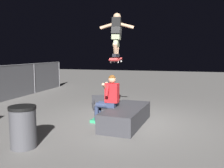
{
  "coord_description": "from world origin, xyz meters",
  "views": [
    {
      "loc": [
        -6.34,
        -1.4,
        1.83
      ],
      "look_at": [
        -0.28,
        0.32,
        1.05
      ],
      "focal_mm": 39.65,
      "sensor_mm": 36.0,
      "label": 1
    }
  ],
  "objects_px": {
    "skater_airborne": "(116,33)",
    "ledge_box_main": "(126,116)",
    "skateboard": "(116,60)",
    "kicker_ramp": "(105,105)",
    "person_sitting_on_ledge": "(108,97)",
    "trash_bin": "(23,127)"
  },
  "relations": [
    {
      "from": "person_sitting_on_ledge",
      "to": "kicker_ramp",
      "type": "bearing_deg",
      "value": 20.46
    },
    {
      "from": "skater_airborne",
      "to": "trash_bin",
      "type": "height_order",
      "value": "skater_airborne"
    },
    {
      "from": "ledge_box_main",
      "to": "skateboard",
      "type": "height_order",
      "value": "skateboard"
    },
    {
      "from": "ledge_box_main",
      "to": "skateboard",
      "type": "xyz_separation_m",
      "value": [
        0.06,
        0.29,
        1.44
      ]
    },
    {
      "from": "skateboard",
      "to": "kicker_ramp",
      "type": "distance_m",
      "value": 2.52
    },
    {
      "from": "ledge_box_main",
      "to": "trash_bin",
      "type": "relative_size",
      "value": 2.45
    },
    {
      "from": "skateboard",
      "to": "skater_airborne",
      "type": "distance_m",
      "value": 0.69
    },
    {
      "from": "skateboard",
      "to": "trash_bin",
      "type": "height_order",
      "value": "skateboard"
    },
    {
      "from": "skater_airborne",
      "to": "ledge_box_main",
      "type": "bearing_deg",
      "value": -111.57
    },
    {
      "from": "kicker_ramp",
      "to": "person_sitting_on_ledge",
      "type": "bearing_deg",
      "value": -159.54
    },
    {
      "from": "kicker_ramp",
      "to": "trash_bin",
      "type": "relative_size",
      "value": 1.78
    },
    {
      "from": "skateboard",
      "to": "ledge_box_main",
      "type": "bearing_deg",
      "value": -101.71
    },
    {
      "from": "ledge_box_main",
      "to": "kicker_ramp",
      "type": "bearing_deg",
      "value": 32.62
    },
    {
      "from": "ledge_box_main",
      "to": "trash_bin",
      "type": "distance_m",
      "value": 2.62
    },
    {
      "from": "person_sitting_on_ledge",
      "to": "kicker_ramp",
      "type": "xyz_separation_m",
      "value": [
        1.83,
        0.68,
        -0.64
      ]
    },
    {
      "from": "person_sitting_on_ledge",
      "to": "skater_airborne",
      "type": "xyz_separation_m",
      "value": [
        0.14,
        -0.18,
        1.65
      ]
    },
    {
      "from": "kicker_ramp",
      "to": "ledge_box_main",
      "type": "bearing_deg",
      "value": -147.38
    },
    {
      "from": "ledge_box_main",
      "to": "trash_bin",
      "type": "bearing_deg",
      "value": 142.72
    },
    {
      "from": "ledge_box_main",
      "to": "skater_airborne",
      "type": "height_order",
      "value": "skater_airborne"
    },
    {
      "from": "ledge_box_main",
      "to": "skater_airborne",
      "type": "relative_size",
      "value": 1.81
    },
    {
      "from": "skateboard",
      "to": "kicker_ramp",
      "type": "xyz_separation_m",
      "value": [
        1.75,
        0.87,
        -1.6
      ]
    },
    {
      "from": "skateboard",
      "to": "trash_bin",
      "type": "xyz_separation_m",
      "value": [
        -2.14,
        1.3,
        -1.25
      ]
    }
  ]
}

